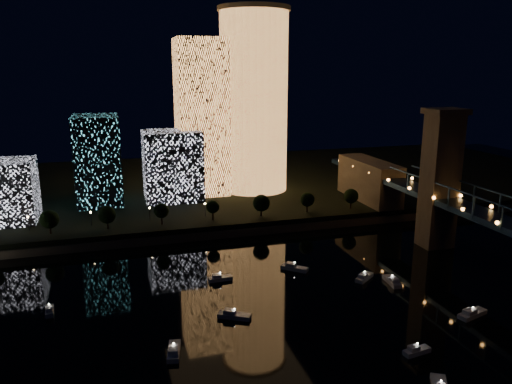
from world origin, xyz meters
TOP-DOWN VIEW (x-y plane):
  - ground at (0.00, 0.00)m, footprint 520.00×520.00m
  - far_bank at (0.00, 160.00)m, footprint 420.00×160.00m
  - seawall at (0.00, 82.00)m, footprint 420.00×6.00m
  - tower_cylindrical at (20.25, 134.34)m, footprint 34.00×34.00m
  - tower_rectangular at (-5.30, 134.36)m, footprint 22.61×22.61m
  - midrise_blocks at (-64.62, 122.60)m, footprint 120.74×42.52m
  - motorboats at (-1.60, 9.36)m, footprint 112.87×75.90m
  - esplanade_trees at (-28.24, 88.00)m, footprint 165.78×6.95m
  - street_lamps at (-34.00, 94.00)m, footprint 132.70×0.70m

SIDE VIEW (x-z plane):
  - ground at x=0.00m, z-range 0.00..0.00m
  - motorboats at x=-1.60m, z-range -0.58..2.20m
  - seawall at x=0.00m, z-range 0.00..3.00m
  - far_bank at x=0.00m, z-range 0.00..5.00m
  - street_lamps at x=-34.00m, z-range 6.20..11.85m
  - esplanade_trees at x=-28.24m, z-range 5.98..14.96m
  - midrise_blocks at x=-64.62m, z-range 1.37..40.14m
  - tower_rectangular at x=-5.30m, z-range 5.00..76.95m
  - tower_cylindrical at x=20.25m, z-range 5.13..91.14m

